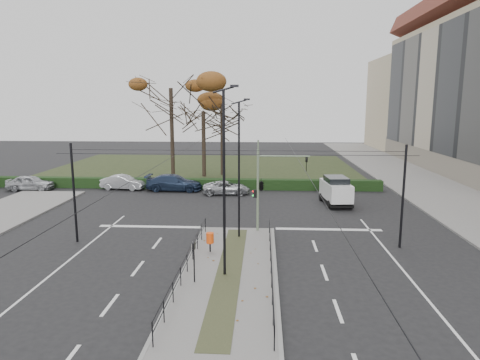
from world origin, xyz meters
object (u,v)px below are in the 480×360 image
object	(u,v)px
info_panel	(194,251)
bare_tree_center	(222,109)
bare_tree_near	(203,116)
parked_car_fourth	(226,188)
rust_tree	(171,88)
parked_car_third	(174,183)
white_van	(336,190)
litter_bin	(210,238)
parked_car_second	(123,182)
parked_car_first	(30,183)
streetlamp_median_far	(239,168)
streetlamp_median_near	(225,182)
traffic_light	(263,184)

from	to	relation	value
info_panel	bare_tree_center	distance (m)	30.94
bare_tree_near	bare_tree_center	bearing A→B (deg)	30.73
info_panel	parked_car_fourth	bearing A→B (deg)	90.74
parked_car_fourth	bare_tree_center	distance (m)	12.53
rust_tree	info_panel	bearing A→B (deg)	-76.21
parked_car_third	white_van	world-z (taller)	white_van
litter_bin	parked_car_second	world-z (taller)	parked_car_second
parked_car_first	parked_car_fourth	bearing A→B (deg)	-95.87
litter_bin	bare_tree_center	xyz separation A→B (m)	(-1.81, 26.21, 6.74)
rust_tree	streetlamp_median_far	bearing A→B (deg)	-68.19
bare_tree_center	streetlamp_median_near	bearing A→B (deg)	-84.31
info_panel	parked_car_third	world-z (taller)	info_panel
streetlamp_median_far	parked_car_second	size ratio (longest dim) A/B	1.99
info_panel	parked_car_first	xyz separation A→B (m)	(-19.26, 20.76, -0.92)
bare_tree_center	parked_car_first	bearing A→B (deg)	-151.60
info_panel	bare_tree_center	world-z (taller)	bare_tree_center
parked_car_first	bare_tree_near	xyz separation A→B (m)	(15.68, 8.37, 6.11)
parked_car_third	bare_tree_near	distance (m)	10.02
bare_tree_near	streetlamp_median_near	bearing A→B (deg)	-80.11
parked_car_second	rust_tree	distance (m)	12.10
traffic_light	streetlamp_median_far	bearing A→B (deg)	-134.94
streetlamp_median_far	bare_tree_center	world-z (taller)	bare_tree_center
streetlamp_median_near	bare_tree_near	distance (m)	28.69
parked_car_third	white_van	bearing A→B (deg)	-107.37
streetlamp_median_near	parked_car_second	size ratio (longest dim) A/B	2.12
streetlamp_median_far	rust_tree	size ratio (longest dim) A/B	0.65
traffic_light	parked_car_first	world-z (taller)	traffic_light
rust_tree	traffic_light	bearing A→B (deg)	-63.57
parked_car_fourth	rust_tree	world-z (taller)	rust_tree
litter_bin	rust_tree	size ratio (longest dim) A/B	0.08
parked_car_fourth	white_van	size ratio (longest dim) A/B	0.97
streetlamp_median_near	bare_tree_center	bearing A→B (deg)	95.69
info_panel	parked_car_first	size ratio (longest dim) A/B	0.45
litter_bin	streetlamp_median_near	bearing A→B (deg)	-70.51
white_van	bare_tree_near	xyz separation A→B (m)	(-12.70, 12.70, 5.63)
white_van	rust_tree	xyz separation A→B (m)	(-16.18, 12.32, 8.67)
streetlamp_median_near	bare_tree_near	xyz separation A→B (m)	(-4.92, 28.19, 2.16)
parked_car_first	parked_car_fourth	distance (m)	19.01
parked_car_third	bare_tree_center	bearing A→B (deg)	-21.66
streetlamp_median_far	parked_car_second	xyz separation A→B (m)	(-12.16, 14.78, -3.72)
parked_car_third	bare_tree_near	world-z (taller)	bare_tree_near
streetlamp_median_near	litter_bin	bearing A→B (deg)	109.49
traffic_light	bare_tree_center	distance (m)	22.93
bare_tree_center	white_van	bearing A→B (deg)	-52.35
litter_bin	streetlamp_median_far	size ratio (longest dim) A/B	0.13
bare_tree_center	parked_car_fourth	bearing A→B (deg)	-82.65
litter_bin	parked_car_third	size ratio (longest dim) A/B	0.20
bare_tree_center	bare_tree_near	distance (m)	2.45
streetlamp_median_near	rust_tree	world-z (taller)	rust_tree
info_panel	bare_tree_near	world-z (taller)	bare_tree_near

